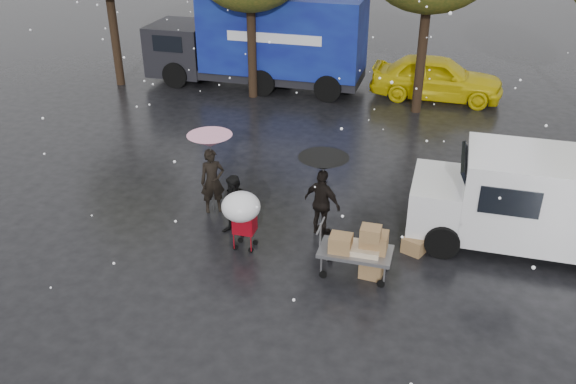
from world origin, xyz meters
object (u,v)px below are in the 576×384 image
(vendor_cart, at_px, (360,245))
(yellow_taxi, at_px, (437,77))
(person_pink, at_px, (213,181))
(white_van, at_px, (534,200))
(person_black, at_px, (322,203))
(blue_truck, at_px, (262,41))
(shopping_cart, at_px, (242,209))

(vendor_cart, relative_size, yellow_taxi, 0.32)
(yellow_taxi, bearing_deg, person_pink, 155.59)
(white_van, bearing_deg, person_black, -170.65)
(blue_truck, bearing_deg, vendor_cart, -63.46)
(person_black, bearing_deg, vendor_cart, 151.36)
(person_pink, height_order, blue_truck, blue_truck)
(white_van, distance_m, yellow_taxi, 9.97)
(vendor_cart, xyz_separation_m, yellow_taxi, (0.84, 11.74, 0.08))
(shopping_cart, xyz_separation_m, yellow_taxi, (3.45, 11.55, -0.26))
(vendor_cart, relative_size, blue_truck, 0.18)
(person_pink, relative_size, person_black, 1.01)
(person_pink, relative_size, shopping_cart, 1.12)
(yellow_taxi, bearing_deg, white_van, -163.96)
(person_pink, height_order, white_van, white_van)
(white_van, bearing_deg, vendor_cart, -148.40)
(vendor_cart, xyz_separation_m, shopping_cart, (-2.61, 0.18, 0.34))
(vendor_cart, xyz_separation_m, white_van, (3.44, 2.12, 0.43))
(white_van, bearing_deg, blue_truck, 134.38)
(person_pink, xyz_separation_m, yellow_taxi, (4.74, 10.02, -0.02))
(person_pink, distance_m, yellow_taxi, 11.09)
(vendor_cart, height_order, blue_truck, blue_truck)
(person_black, height_order, vendor_cart, person_black)
(person_pink, height_order, shopping_cart, person_pink)
(yellow_taxi, bearing_deg, blue_truck, 92.99)
(blue_truck, bearing_deg, person_black, -65.37)
(shopping_cart, bearing_deg, person_black, 38.07)
(vendor_cart, distance_m, blue_truck, 12.90)
(vendor_cart, distance_m, yellow_taxi, 11.77)
(person_black, relative_size, blue_truck, 0.20)
(person_black, bearing_deg, white_van, -148.03)
(person_black, relative_size, yellow_taxi, 0.34)
(person_black, bearing_deg, shopping_cart, 60.68)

